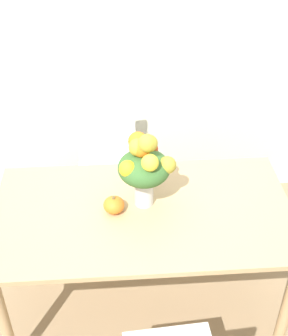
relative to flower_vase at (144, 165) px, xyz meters
name	(u,v)px	position (x,y,z in m)	size (l,w,h in m)	color
ground_plane	(144,299)	(-0.01, -0.07, -1.00)	(12.00, 12.00, 0.00)	#8E7556
wall_back	(131,25)	(-0.01, 1.04, 0.35)	(8.00, 0.06, 2.70)	silver
dining_table	(143,223)	(-0.01, -0.07, -0.34)	(1.59, 0.86, 0.75)	tan
flower_vase	(144,165)	(0.00, 0.00, 0.00)	(0.30, 0.27, 0.44)	silver
pumpkin	(114,205)	(-0.16, -0.06, -0.21)	(0.11, 0.11, 0.10)	orange
dining_chair_near_window	(109,169)	(-0.19, 0.69, -0.54)	(0.45, 0.45, 0.88)	white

